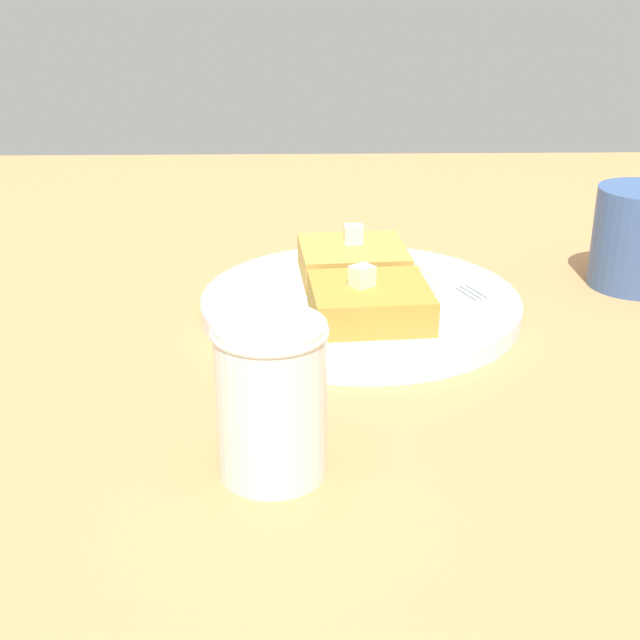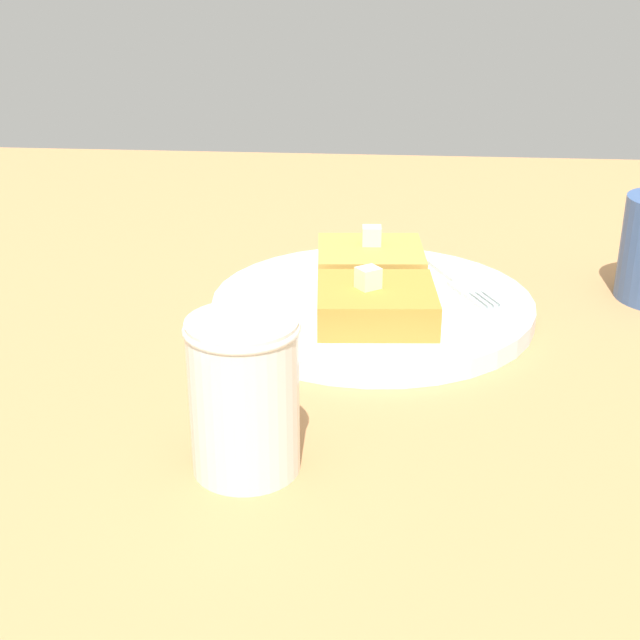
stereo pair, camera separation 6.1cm
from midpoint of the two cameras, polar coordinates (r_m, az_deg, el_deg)
table_surface at (r=71.43cm, az=1.80°, el=-1.38°), size 123.61×123.61×2.29cm
plate at (r=73.25cm, az=5.77°, el=0.91°), size 26.22×26.22×1.56cm
toast_slice_left at (r=76.93cm, az=5.51°, el=3.63°), size 9.05×9.61×2.70cm
toast_slice_middle at (r=68.15cm, az=6.18°, el=0.94°), size 9.05×9.61×2.70cm
butter_pat_primary at (r=77.08cm, az=5.61°, el=5.36°), size 1.53×1.68×1.61cm
butter_pat_secondary at (r=67.33cm, az=5.71°, el=2.65°), size 2.12×2.16×1.61cm
fork at (r=77.72cm, az=10.79°, el=2.60°), size 15.25×7.67×0.36cm
syrup_jar at (r=50.83cm, az=-1.43°, el=-5.39°), size 6.56×6.56×9.38cm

